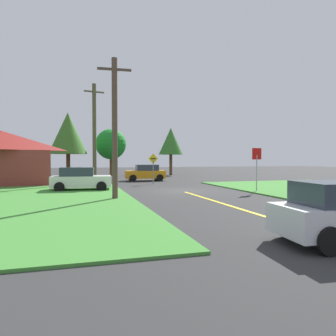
{
  "coord_description": "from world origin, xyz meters",
  "views": [
    {
      "loc": [
        -6.89,
        -20.64,
        2.22
      ],
      "look_at": [
        -0.04,
        2.99,
        1.49
      ],
      "focal_mm": 33.7,
      "sensor_mm": 36.0,
      "label": 1
    }
  ],
  "objects": [
    {
      "name": "ground_plane",
      "position": [
        0.0,
        0.0,
        0.0
      ],
      "size": [
        120.0,
        120.0,
        0.0
      ],
      "primitive_type": "plane",
      "color": "#303030"
    },
    {
      "name": "pine_tree_center",
      "position": [
        -2.63,
        20.67,
        4.09
      ],
      "size": [
        3.94,
        3.94,
        6.07
      ],
      "color": "brown",
      "rests_on": "ground"
    },
    {
      "name": "stop_sign",
      "position": [
        4.59,
        -2.21,
        2.06
      ],
      "size": [
        0.75,
        0.16,
        2.92
      ],
      "rotation": [
        0.0,
        0.0,
        3.31
      ],
      "color": "#9EA0A8",
      "rests_on": "ground"
    },
    {
      "name": "grass_verge_left",
      "position": [
        -9.94,
        -4.0,
        0.04
      ],
      "size": [
        12.0,
        20.0,
        0.08
      ],
      "primitive_type": "cube",
      "color": "#418A33",
      "rests_on": "ground"
    },
    {
      "name": "oak_tree_right",
      "position": [
        5.23,
        19.81,
        4.52
      ],
      "size": [
        3.23,
        3.23,
        6.34
      ],
      "color": "brown",
      "rests_on": "ground"
    },
    {
      "name": "parked_car_near_building",
      "position": [
        -6.65,
        2.04,
        0.8
      ],
      "size": [
        4.15,
        2.31,
        1.62
      ],
      "rotation": [
        0.0,
        0.0,
        -0.09
      ],
      "color": "white",
      "rests_on": "ground"
    },
    {
      "name": "direction_sign",
      "position": [
        -0.46,
        6.19,
        1.66
      ],
      "size": [
        0.89,
        0.2,
        2.67
      ],
      "color": "slate",
      "rests_on": "ground"
    },
    {
      "name": "oak_tree_left",
      "position": [
        -7.87,
        18.73,
        5.23
      ],
      "size": [
        4.47,
        4.47,
        7.71
      ],
      "color": "brown",
      "rests_on": "ground"
    },
    {
      "name": "utility_pole_near",
      "position": [
        -4.92,
        -3.55,
        3.91
      ],
      "size": [
        1.8,
        0.3,
        7.6
      ],
      "color": "brown",
      "rests_on": "ground"
    },
    {
      "name": "utility_pole_mid",
      "position": [
        -5.35,
        8.37,
        4.54
      ],
      "size": [
        1.79,
        0.47,
        8.9
      ],
      "color": "#4E4A2F",
      "rests_on": "ground"
    },
    {
      "name": "car_approaching_junction",
      "position": [
        -0.25,
        10.35,
        0.8
      ],
      "size": [
        3.99,
        2.12,
        1.62
      ],
      "rotation": [
        0.0,
        0.0,
        3.1
      ],
      "color": "orange",
      "rests_on": "ground"
    },
    {
      "name": "barn",
      "position": [
        -12.92,
        8.38,
        2.28
      ],
      "size": [
        8.04,
        5.92,
        4.55
      ],
      "color": "maroon",
      "rests_on": "ground"
    },
    {
      "name": "lane_stripe_center",
      "position": [
        0.0,
        -8.0,
        0.01
      ],
      "size": [
        0.2,
        14.0,
        0.01
      ],
      "primitive_type": "cube",
      "color": "yellow",
      "rests_on": "ground"
    }
  ]
}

